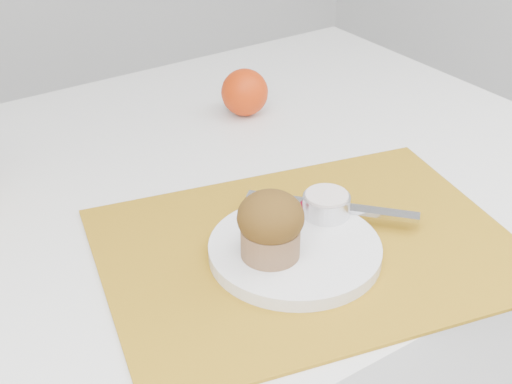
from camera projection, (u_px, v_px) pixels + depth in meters
table at (191, 381)px, 1.16m from camera, size 1.20×0.80×0.75m
placemat at (309, 248)px, 0.84m from camera, size 0.55×0.45×0.00m
plate at (295, 250)px, 0.82m from camera, size 0.25×0.25×0.02m
ramekin at (326, 205)px, 0.86m from camera, size 0.06×0.06×0.03m
cream at (327, 196)px, 0.86m from camera, size 0.06×0.06×0.01m
raspberry_near at (280, 210)px, 0.86m from camera, size 0.02×0.02×0.02m
raspberry_far at (307, 206)px, 0.87m from camera, size 0.02×0.02×0.02m
butter_knife at (331, 206)px, 0.88m from camera, size 0.16×0.17×0.01m
orange at (245, 92)px, 1.14m from camera, size 0.08×0.08×0.08m
muffin at (271, 225)px, 0.78m from camera, size 0.07×0.07×0.08m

